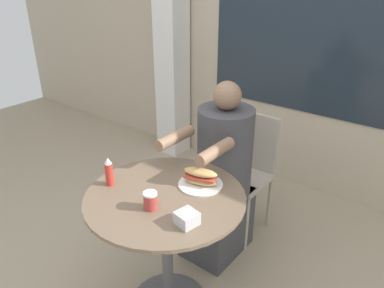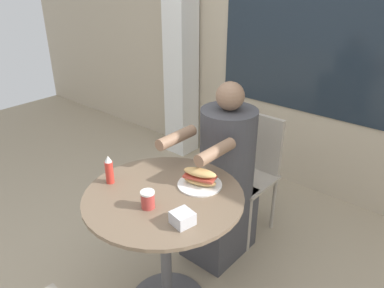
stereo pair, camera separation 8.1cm
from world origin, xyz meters
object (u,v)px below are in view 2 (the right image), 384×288
at_px(cafe_table, 165,226).
at_px(diner_chair, 252,164).
at_px(seated_diner, 223,184).
at_px(drink_cup, 148,199).
at_px(sandwich_on_plate, 200,179).
at_px(condiment_bottle, 109,170).

bearing_deg(cafe_table, diner_chair, 93.25).
distance_m(diner_chair, seated_diner, 0.35).
bearing_deg(drink_cup, seated_diner, 96.01).
height_order(diner_chair, sandwich_on_plate, diner_chair).
height_order(diner_chair, seated_diner, seated_diner).
xyz_separation_m(sandwich_on_plate, condiment_bottle, (-0.38, -0.28, 0.04)).
height_order(diner_chair, drink_cup, diner_chair).
distance_m(sandwich_on_plate, condiment_bottle, 0.47).
bearing_deg(diner_chair, seated_diner, 90.24).
bearing_deg(drink_cup, diner_chair, 94.02).
bearing_deg(cafe_table, condiment_bottle, -161.42).
xyz_separation_m(seated_diner, sandwich_on_plate, (0.14, -0.41, 0.28)).
distance_m(sandwich_on_plate, drink_cup, 0.32).
height_order(diner_chair, condiment_bottle, condiment_bottle).
bearing_deg(cafe_table, sandwich_on_plate, 65.74).
relative_size(diner_chair, seated_diner, 0.73).
bearing_deg(condiment_bottle, seated_diner, 70.92).
bearing_deg(diner_chair, cafe_table, 93.62).
bearing_deg(seated_diner, diner_chair, -89.76).
height_order(cafe_table, drink_cup, drink_cup).
relative_size(seated_diner, condiment_bottle, 7.49).
relative_size(cafe_table, condiment_bottle, 5.11).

